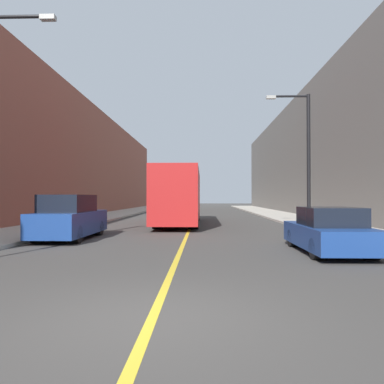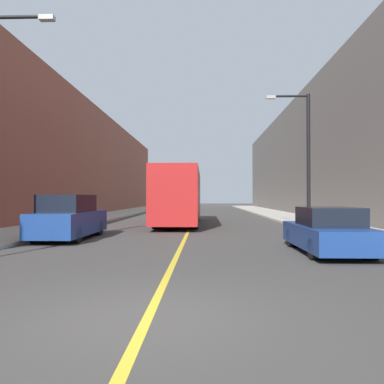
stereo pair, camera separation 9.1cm
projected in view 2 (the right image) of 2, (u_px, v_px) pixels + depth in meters
name	position (u px, v px, depth m)	size (l,w,h in m)	color
ground_plane	(148.00, 318.00, 5.53)	(200.00, 200.00, 0.00)	#3F3D3A
sidewalk_left	(111.00, 215.00, 35.77)	(3.93, 72.00, 0.14)	#B2AA9E
sidewalk_right	(281.00, 215.00, 35.24)	(3.93, 72.00, 0.14)	#B2AA9E
building_row_left	(71.00, 159.00, 35.98)	(4.00, 72.00, 11.01)	brown
building_row_right	(323.00, 153.00, 35.19)	(4.00, 72.00, 11.88)	#66605B
road_center_line	(196.00, 216.00, 35.51)	(0.16, 72.00, 0.01)	gold
bus	(180.00, 196.00, 24.62)	(2.58, 11.91, 3.51)	#AD1E1E
parked_suv_left	(69.00, 219.00, 15.97)	(1.88, 4.99, 1.89)	navy
car_right_near	(328.00, 232.00, 11.99)	(1.88, 4.51, 1.47)	navy
street_lamp_right	(305.00, 152.00, 19.93)	(2.34, 0.24, 7.16)	black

